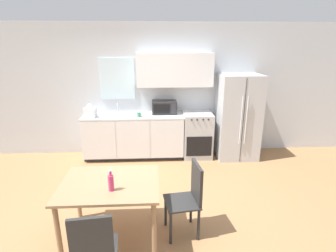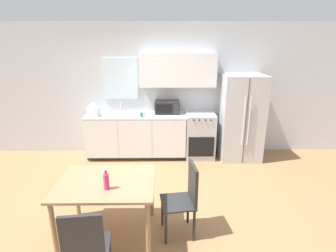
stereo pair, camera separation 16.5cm
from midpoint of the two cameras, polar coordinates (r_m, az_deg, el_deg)
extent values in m
plane|color=#9E7047|center=(4.11, -6.98, -16.40)|extent=(12.00, 12.00, 0.00)
cube|color=silver|center=(5.54, -6.17, 7.71)|extent=(12.00, 0.06, 2.70)
cube|color=silver|center=(5.52, -11.88, 10.01)|extent=(0.70, 0.04, 0.83)
cube|color=white|center=(5.30, 0.59, 12.14)|extent=(1.51, 0.32, 0.66)
cube|color=#333333|center=(5.65, -8.01, -6.05)|extent=(2.00, 0.52, 0.08)
cube|color=white|center=(5.47, -8.23, -1.96)|extent=(2.00, 0.58, 0.80)
cube|color=white|center=(5.30, -15.72, -3.11)|extent=(0.65, 0.01, 0.78)
cube|color=white|center=(5.19, -8.50, -3.06)|extent=(0.65, 0.01, 0.78)
cube|color=white|center=(5.17, -1.10, -2.95)|extent=(0.65, 0.01, 0.78)
cube|color=silver|center=(5.34, -8.42, 2.23)|extent=(2.03, 0.61, 0.03)
cube|color=#B7BABC|center=(5.50, 5.45, -1.89)|extent=(0.59, 0.61, 0.93)
cube|color=black|center=(5.26, 5.89, -4.45)|extent=(0.51, 0.01, 0.41)
cylinder|color=#262626|center=(5.05, 4.26, 1.34)|extent=(0.03, 0.02, 0.03)
cylinder|color=#262626|center=(5.06, 5.44, 1.35)|extent=(0.03, 0.02, 0.03)
cylinder|color=#262626|center=(5.08, 6.75, 1.37)|extent=(0.03, 0.02, 0.03)
cylinder|color=#262626|center=(5.10, 7.92, 1.38)|extent=(0.03, 0.02, 0.03)
cube|color=silver|center=(5.51, 14.04, 1.97)|extent=(0.81, 0.71, 1.71)
cube|color=#3F3F3F|center=(5.18, 15.16, 0.90)|extent=(0.01, 0.01, 1.65)
cylinder|color=silver|center=(5.13, 14.75, 1.18)|extent=(0.02, 0.02, 0.94)
cylinder|color=silver|center=(5.16, 15.81, 1.19)|extent=(0.02, 0.02, 0.94)
cube|color=#B7BABC|center=(5.38, -11.86, 2.40)|extent=(0.64, 0.40, 0.02)
cylinder|color=silver|center=(5.50, -11.70, 3.92)|extent=(0.02, 0.02, 0.20)
cylinder|color=silver|center=(5.42, -11.86, 4.66)|extent=(0.02, 0.14, 0.02)
cube|color=#282828|center=(5.39, -1.68, 4.13)|extent=(0.50, 0.31, 0.26)
cube|color=black|center=(5.23, -2.29, 3.71)|extent=(0.32, 0.01, 0.19)
cube|color=#2D2D33|center=(5.24, 0.34, 3.75)|extent=(0.10, 0.01, 0.21)
cylinder|color=#3F8C66|center=(5.17, -7.25, 2.45)|extent=(0.08, 0.08, 0.09)
torus|color=#3F8C66|center=(5.16, -6.59, 2.51)|extent=(0.02, 0.07, 0.07)
cube|color=white|center=(5.35, -17.40, 2.80)|extent=(0.24, 0.21, 0.18)
sphere|color=white|center=(5.33, -17.51, 4.03)|extent=(0.13, 0.13, 0.12)
cube|color=#997551|center=(3.21, -14.01, -12.11)|extent=(1.14, 0.88, 0.03)
cylinder|color=#997551|center=(3.25, -24.22, -20.70)|extent=(0.06, 0.06, 0.71)
cylinder|color=#997551|center=(3.05, -4.72, -21.78)|extent=(0.06, 0.06, 0.71)
cylinder|color=#997551|center=(3.84, -20.24, -13.89)|extent=(0.06, 0.06, 0.71)
cylinder|color=#997551|center=(3.67, -4.42, -14.26)|extent=(0.06, 0.06, 0.71)
cube|color=#282828|center=(2.81, -17.18, -24.42)|extent=(0.44, 0.44, 0.02)
cube|color=#282828|center=(2.52, -18.30, -22.88)|extent=(0.37, 0.07, 0.48)
cube|color=#282828|center=(3.33, 1.52, -16.21)|extent=(0.45, 0.45, 0.02)
cube|color=#282828|center=(3.23, 4.79, -12.13)|extent=(0.08, 0.37, 0.48)
cylinder|color=#282828|center=(3.30, -0.95, -21.38)|extent=(0.03, 0.03, 0.43)
cylinder|color=#282828|center=(3.57, -1.92, -18.00)|extent=(0.03, 0.03, 0.43)
cylinder|color=#282828|center=(3.36, 5.17, -20.64)|extent=(0.03, 0.03, 0.43)
cylinder|color=#282828|center=(3.62, 3.66, -17.40)|extent=(0.03, 0.03, 0.43)
cylinder|color=#DB386B|center=(3.01, -13.88, -11.95)|extent=(0.06, 0.06, 0.18)
cylinder|color=#DB386B|center=(2.96, -14.04, -10.00)|extent=(0.03, 0.03, 0.05)
cylinder|color=white|center=(2.94, -14.09, -9.42)|extent=(0.03, 0.03, 0.02)
camera|label=1|loc=(0.08, -91.15, -0.36)|focal=28.00mm
camera|label=2|loc=(0.08, 88.85, 0.36)|focal=28.00mm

